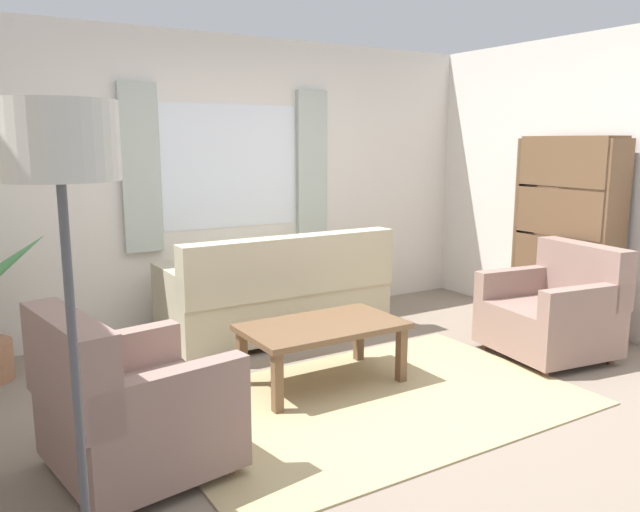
{
  "coord_description": "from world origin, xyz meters",
  "views": [
    {
      "loc": [
        -2.31,
        -3.1,
        1.68
      ],
      "look_at": [
        0.02,
        0.7,
        0.86
      ],
      "focal_mm": 35.24,
      "sensor_mm": 36.0,
      "label": 1
    }
  ],
  "objects": [
    {
      "name": "window_with_curtains",
      "position": [
        0.0,
        2.18,
        1.45
      ],
      "size": [
        1.98,
        0.07,
        1.4
      ],
      "color": "white"
    },
    {
      "name": "armchair_right",
      "position": [
        1.77,
        0.01,
        0.35
      ],
      "size": [
        0.93,
        0.94,
        0.88
      ],
      "rotation": [
        0.0,
        0.0,
        -1.71
      ],
      "color": "gray",
      "rests_on": "ground_plane"
    },
    {
      "name": "couch",
      "position": [
        0.12,
        1.53,
        0.37
      ],
      "size": [
        1.9,
        0.82,
        0.92
      ],
      "rotation": [
        0.0,
        0.0,
        3.14
      ],
      "color": "#BCB293",
      "rests_on": "ground_plane"
    },
    {
      "name": "wall_right",
      "position": [
        2.66,
        0.0,
        1.3
      ],
      "size": [
        0.12,
        4.4,
        2.6
      ],
      "primitive_type": "cube",
      "color": "silver",
      "rests_on": "ground_plane"
    },
    {
      "name": "area_rug",
      "position": [
        0.0,
        0.0,
        0.01
      ],
      "size": [
        2.68,
        1.73,
        0.01
      ],
      "primitive_type": "cube",
      "color": "tan",
      "rests_on": "ground_plane"
    },
    {
      "name": "wall_back",
      "position": [
        0.0,
        2.26,
        1.3
      ],
      "size": [
        5.32,
        0.12,
        2.6
      ],
      "primitive_type": "cube",
      "color": "silver",
      "rests_on": "ground_plane"
    },
    {
      "name": "standing_lamp",
      "position": [
        -1.98,
        -1.06,
        1.53
      ],
      "size": [
        0.36,
        0.36,
        1.8
      ],
      "color": "#4C4C51",
      "rests_on": "ground_plane"
    },
    {
      "name": "bookshelf",
      "position": [
        2.35,
        0.37,
        0.89
      ],
      "size": [
        0.3,
        0.94,
        1.72
      ],
      "rotation": [
        0.0,
        0.0,
        1.57
      ],
      "color": "brown",
      "rests_on": "ground_plane"
    },
    {
      "name": "coffee_table",
      "position": [
        -0.12,
        0.44,
        0.38
      ],
      "size": [
        1.1,
        0.64,
        0.44
      ],
      "color": "brown",
      "rests_on": "ground_plane"
    },
    {
      "name": "armchair_left",
      "position": [
        -1.59,
        -0.06,
        0.35
      ],
      "size": [
        0.94,
        0.95,
        0.88
      ],
      "rotation": [
        0.0,
        0.0,
        1.72
      ],
      "color": "gray",
      "rests_on": "ground_plane"
    },
    {
      "name": "ground_plane",
      "position": [
        0.0,
        0.0,
        0.0
      ],
      "size": [
        6.24,
        6.24,
        0.0
      ],
      "primitive_type": "plane",
      "color": "gray"
    }
  ]
}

